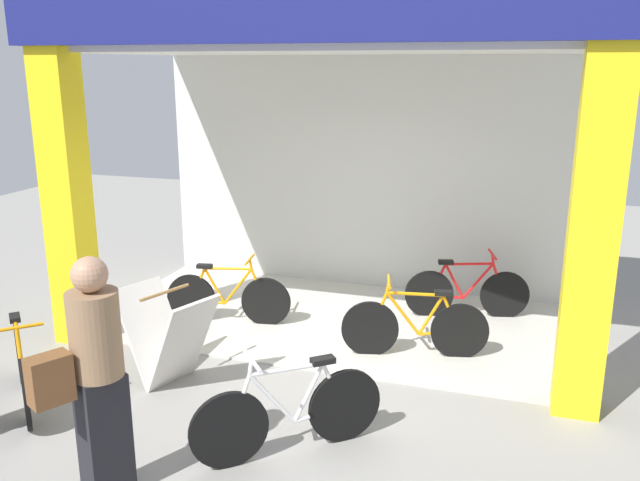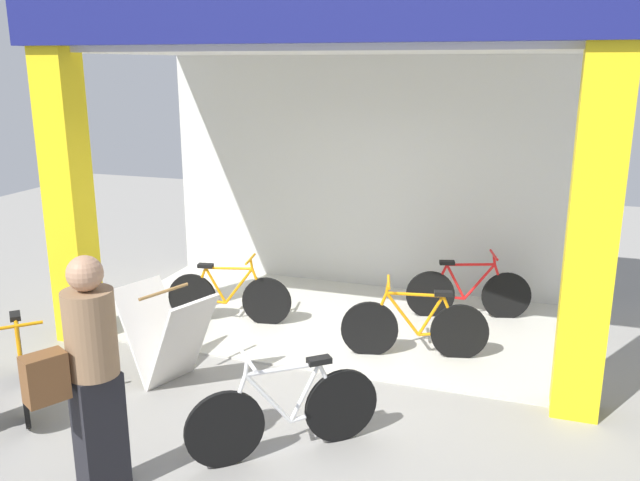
# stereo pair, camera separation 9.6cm
# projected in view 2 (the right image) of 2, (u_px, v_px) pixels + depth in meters

# --- Properties ---
(ground_plane) EXTENTS (18.99, 18.99, 0.00)m
(ground_plane) POSITION_uv_depth(u_px,v_px,m) (298.00, 369.00, 6.55)
(ground_plane) COLOR gray
(ground_plane) RESTS_ON ground
(shop_facade) EXTENTS (5.70, 3.04, 3.74)m
(shop_facade) POSITION_uv_depth(u_px,v_px,m) (342.00, 148.00, 7.38)
(shop_facade) COLOR beige
(shop_facade) RESTS_ON ground
(bicycle_inside_0) EXTENTS (1.42, 0.48, 0.80)m
(bicycle_inside_0) POSITION_uv_depth(u_px,v_px,m) (468.00, 293.00, 7.79)
(bicycle_inside_0) COLOR black
(bicycle_inside_0) RESTS_ON ground
(bicycle_inside_1) EXTENTS (1.45, 0.40, 0.80)m
(bicycle_inside_1) POSITION_uv_depth(u_px,v_px,m) (229.00, 297.00, 7.65)
(bicycle_inside_1) COLOR black
(bicycle_inside_1) RESTS_ON ground
(bicycle_inside_2) EXTENTS (1.47, 0.46, 0.83)m
(bicycle_inside_2) POSITION_uv_depth(u_px,v_px,m) (415.00, 327.00, 6.74)
(bicycle_inside_2) COLOR black
(bicycle_inside_2) RESTS_ON ground
(bicycle_parked_0) EXTENTS (1.21, 1.04, 0.85)m
(bicycle_parked_0) POSITION_uv_depth(u_px,v_px,m) (286.00, 413.00, 5.07)
(bicycle_parked_0) COLOR black
(bicycle_parked_0) RESTS_ON ground
(bicycle_parked_1) EXTENTS (1.09, 1.11, 0.83)m
(bicycle_parked_1) POSITION_uv_depth(u_px,v_px,m) (21.00, 366.00, 5.87)
(bicycle_parked_1) COLOR black
(bicycle_parked_1) RESTS_ON ground
(sandwich_board_sign) EXTENTS (1.03, 0.82, 0.92)m
(sandwich_board_sign) POSITION_uv_depth(u_px,v_px,m) (167.00, 336.00, 6.21)
(sandwich_board_sign) COLOR silver
(sandwich_board_sign) RESTS_ON ground
(pedestrian_0) EXTENTS (0.52, 0.67, 1.74)m
(pedestrian_0) POSITION_uv_depth(u_px,v_px,m) (91.00, 375.00, 4.43)
(pedestrian_0) COLOR black
(pedestrian_0) RESTS_ON ground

